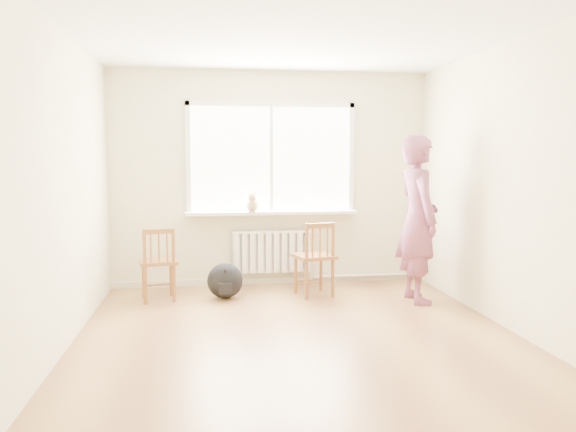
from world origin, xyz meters
name	(u,v)px	position (x,y,z in m)	size (l,w,h in m)	color
floor	(299,338)	(0.00, 0.00, 0.00)	(4.50, 4.50, 0.00)	#A07441
ceiling	(300,29)	(0.00, 0.00, 2.70)	(4.50, 4.50, 0.00)	white
back_wall	(271,179)	(0.00, 2.25, 1.35)	(4.00, 0.01, 2.70)	beige
window	(271,154)	(0.00, 2.22, 1.66)	(2.12, 0.05, 1.42)	white
windowsill	(272,213)	(0.00, 2.14, 0.93)	(2.15, 0.22, 0.04)	white
radiator	(272,251)	(0.00, 2.16, 0.44)	(1.00, 0.12, 0.55)	white
heating_pipe	(366,275)	(1.25, 2.19, 0.08)	(0.04, 0.04, 1.40)	silver
baseboard	(271,281)	(0.00, 2.23, 0.04)	(4.00, 0.03, 0.08)	beige
chair_left	(159,264)	(-1.36, 1.55, 0.42)	(0.47, 0.46, 0.84)	brown
chair_right	(316,259)	(0.44, 1.51, 0.44)	(0.52, 0.50, 0.88)	brown
person	(418,219)	(1.53, 1.13, 0.93)	(0.68, 0.45, 1.87)	#D04571
cat	(252,203)	(-0.26, 2.05, 1.06)	(0.19, 0.40, 0.26)	beige
backpack	(225,281)	(-0.61, 1.56, 0.20)	(0.41, 0.31, 0.41)	black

